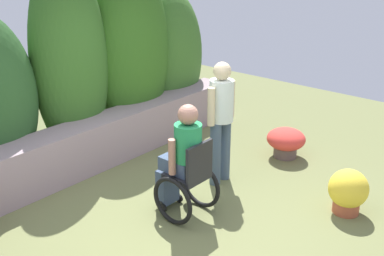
{
  "coord_description": "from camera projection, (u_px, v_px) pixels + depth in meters",
  "views": [
    {
      "loc": [
        -3.04,
        -2.94,
        2.88
      ],
      "look_at": [
        0.81,
        0.39,
        0.85
      ],
      "focal_mm": 43.26,
      "sensor_mm": 36.0,
      "label": 1
    }
  ],
  "objects": [
    {
      "name": "ground_plane",
      "position": [
        170.0,
        231.0,
        4.98
      ],
      "size": [
        11.82,
        11.82,
        0.0
      ],
      "primitive_type": "plane",
      "color": "#666B40"
    },
    {
      "name": "stone_retaining_wall",
      "position": [
        65.0,
        155.0,
        6.0
      ],
      "size": [
        6.3,
        0.47,
        0.66
      ],
      "primitive_type": "cube",
      "color": "gray",
      "rests_on": "ground"
    },
    {
      "name": "hedge_backdrop",
      "position": [
        17.0,
        78.0,
        5.83
      ],
      "size": [
        6.63,
        1.18,
        2.82
      ],
      "color": "#144623",
      "rests_on": "ground"
    },
    {
      "name": "person_in_wheelchair",
      "position": [
        184.0,
        164.0,
        5.09
      ],
      "size": [
        0.53,
        0.66,
        1.33
      ],
      "rotation": [
        0.0,
        0.0,
        -0.19
      ],
      "color": "black",
      "rests_on": "ground"
    },
    {
      "name": "person_standing_companion",
      "position": [
        221.0,
        115.0,
        5.71
      ],
      "size": [
        0.49,
        0.3,
        1.58
      ],
      "rotation": [
        0.0,
        0.0,
        -0.17
      ],
      "color": "#415266",
      "rests_on": "ground"
    },
    {
      "name": "flower_pot_terracotta_by_wall",
      "position": [
        286.0,
        141.0,
        6.65
      ],
      "size": [
        0.55,
        0.55,
        0.43
      ],
      "color": "brown",
      "rests_on": "ground"
    },
    {
      "name": "flower_pot_red_accent",
      "position": [
        348.0,
        191.0,
        5.24
      ],
      "size": [
        0.45,
        0.45,
        0.53
      ],
      "color": "#AD5135",
      "rests_on": "ground"
    }
  ]
}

